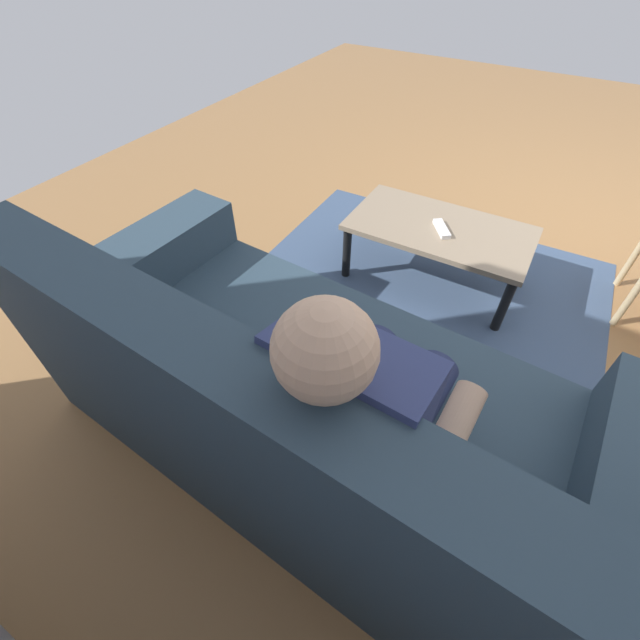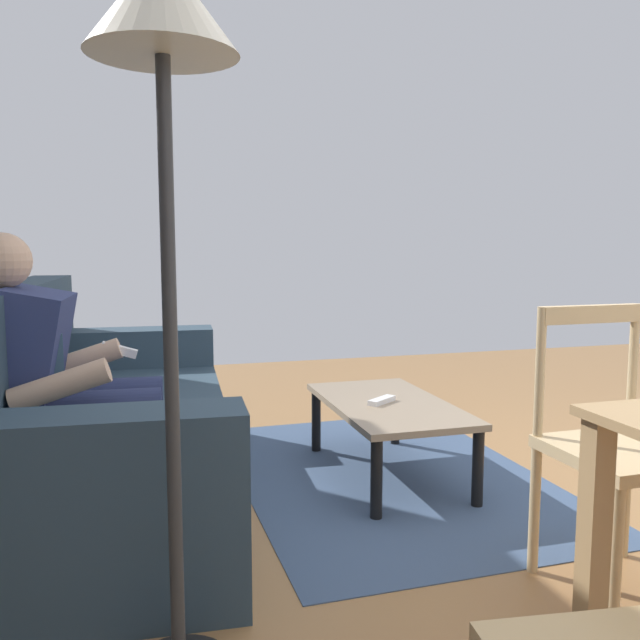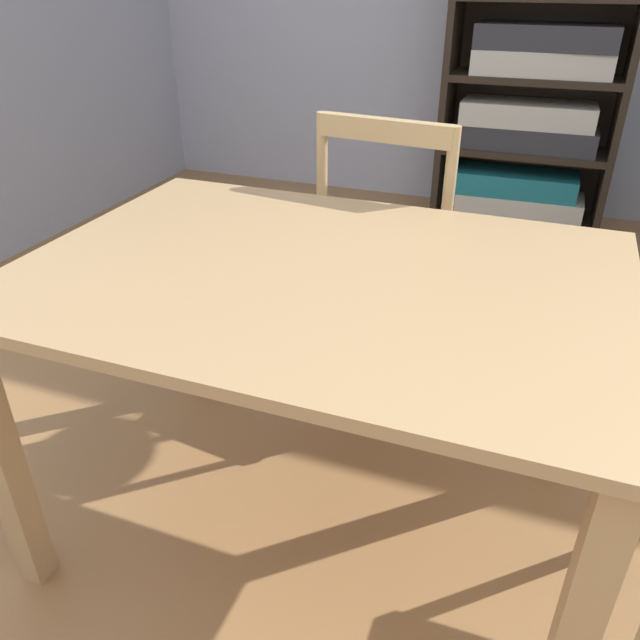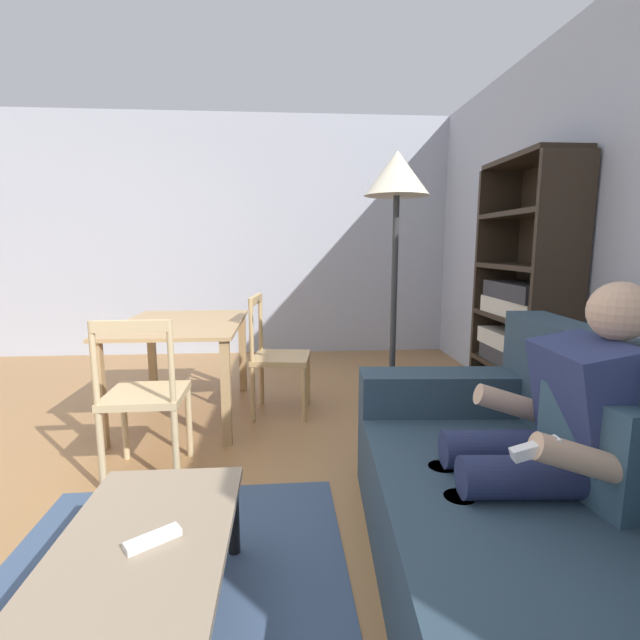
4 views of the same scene
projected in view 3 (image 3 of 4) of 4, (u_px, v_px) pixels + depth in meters
bookshelf at (535, 83)px, 3.23m from camera, size 0.91×0.36×1.90m
dining_table at (320, 315)px, 1.33m from camera, size 1.24×0.89×0.72m
dining_chair_near_wall at (397, 260)px, 2.00m from camera, size 0.47×0.47×0.91m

